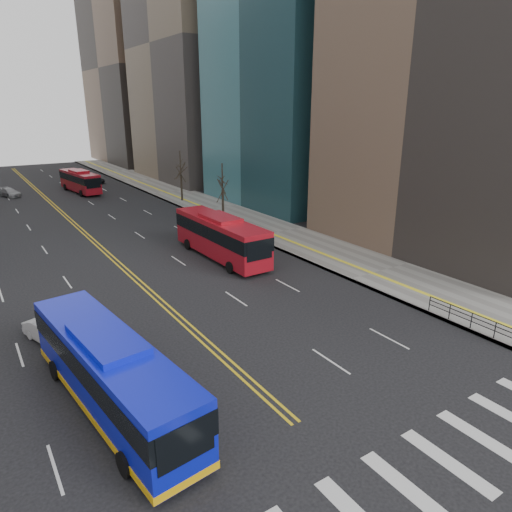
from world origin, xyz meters
The scene contains 14 objects.
ground centered at (0.00, 0.00, 0.00)m, with size 220.00×220.00×0.00m, color black.
sidewalk_right centered at (17.50, 45.00, 0.07)m, with size 7.00×130.00×0.15m, color slate.
crosswalk centered at (0.00, 0.00, 0.01)m, with size 26.70×4.00×0.01m.
centerline centered at (0.00, 55.00, 0.01)m, with size 0.55×100.00×0.01m.
office_towers centered at (0.12, 68.51, 23.92)m, with size 83.00×134.00×58.00m.
pedestrian_railing centered at (14.30, 6.00, 0.82)m, with size 0.06×6.06×1.02m.
street_trees centered at (-7.18, 34.55, 4.87)m, with size 35.20×47.20×7.60m.
blue_bus centered at (-6.27, 10.43, 1.95)m, with size 4.15×13.03×3.71m.
red_bus_near centered at (8.32, 26.69, 2.15)m, with size 3.22×12.38×3.88m.
red_bus_far centered at (5.57, 67.28, 1.95)m, with size 3.89×11.27×3.50m.
car_white centered at (-7.57, 18.64, 0.63)m, with size 1.33×3.81×1.26m, color silver.
car_dark_mid centered at (10.81, 35.51, 0.78)m, with size 1.84×4.58×1.56m, color black.
car_silver centered at (-4.28, 69.34, 0.64)m, with size 1.79×4.41×1.28m, color gray.
car_dark_far centered at (9.75, 75.20, 0.58)m, with size 1.92×4.16×1.16m, color black.
Camera 1 is at (-10.51, -7.85, 13.18)m, focal length 32.00 mm.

